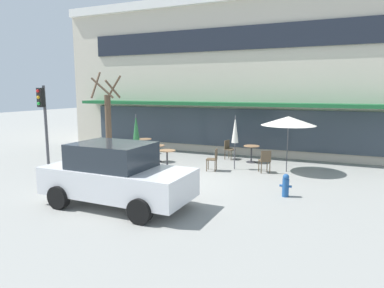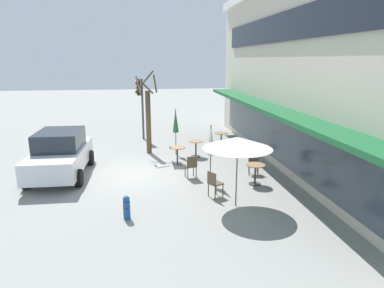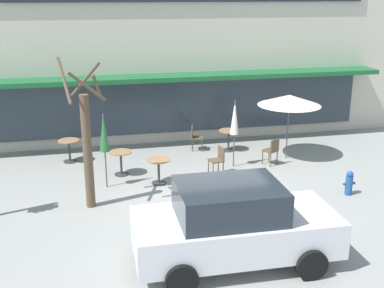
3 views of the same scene
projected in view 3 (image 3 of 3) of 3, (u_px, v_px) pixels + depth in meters
ground_plane at (208, 207)px, 12.74m from camera, size 80.00×80.00×0.00m
building_facade at (152, 29)px, 20.82m from camera, size 18.66×9.10×7.86m
cafe_table_near_wall at (159, 167)px, 14.15m from camera, size 0.70×0.70×0.76m
cafe_table_streetside at (229, 137)px, 17.13m from camera, size 0.70×0.70×0.76m
cafe_table_by_tree at (121, 159)px, 14.85m from camera, size 0.70×0.70×0.76m
cafe_table_mid_patio at (69, 147)px, 15.98m from camera, size 0.70×0.70×0.76m
patio_umbrella_green_folded at (289, 100)px, 15.92m from camera, size 2.10×2.10×2.20m
patio_umbrella_cream_folded at (104, 133)px, 13.58m from camera, size 0.28×0.28×2.20m
patio_umbrella_corner_open at (235, 118)px, 15.24m from camera, size 0.28×0.28×2.20m
cafe_chair_0 at (195, 136)px, 17.17m from camera, size 0.49×0.49×0.89m
cafe_chair_1 at (272, 150)px, 15.71m from camera, size 0.54×0.54×0.89m
cafe_chair_2 at (218, 159)px, 14.86m from camera, size 0.46×0.46×0.89m
parked_sedan at (234, 224)px, 9.89m from camera, size 4.23×2.07×1.76m
street_tree at (87, 143)px, 12.25m from camera, size 1.15×1.08×3.93m
fire_hydrant at (349, 183)px, 13.43m from camera, size 0.36×0.20×0.71m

